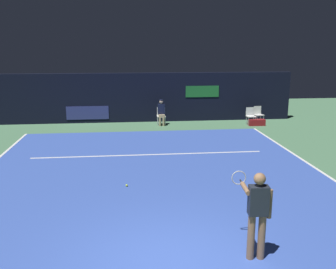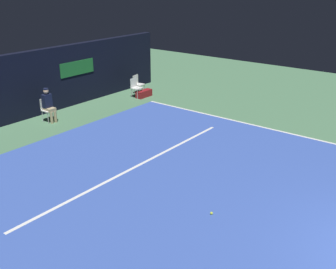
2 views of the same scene
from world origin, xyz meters
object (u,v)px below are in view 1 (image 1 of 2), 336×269
(courtside_chair_near, at_px, (258,114))
(line_judge_on_chair, at_px, (161,112))
(tennis_ball, at_px, (127,185))
(tennis_player, at_px, (257,210))
(equipment_bag, at_px, (257,122))
(courtside_chair_far, at_px, (251,115))

(courtside_chair_near, bearing_deg, line_judge_on_chair, -179.70)
(line_judge_on_chair, bearing_deg, tennis_ball, -101.76)
(tennis_player, distance_m, equipment_bag, 12.65)
(courtside_chair_far, xyz_separation_m, tennis_ball, (-6.38, -8.19, -0.46))
(equipment_bag, bearing_deg, tennis_player, -109.60)
(tennis_player, bearing_deg, equipment_bag, 70.66)
(line_judge_on_chair, height_order, courtside_chair_far, line_judge_on_chair)
(line_judge_on_chair, height_order, tennis_ball, line_judge_on_chair)
(courtside_chair_far, bearing_deg, equipment_bag, -49.90)
(courtside_chair_near, height_order, equipment_bag, courtside_chair_near)
(tennis_ball, distance_m, equipment_bag, 10.32)
(line_judge_on_chair, distance_m, tennis_ball, 8.74)
(courtside_chair_near, distance_m, courtside_chair_far, 0.65)
(courtside_chair_far, height_order, equipment_bag, courtside_chair_far)
(courtside_chair_near, height_order, tennis_ball, courtside_chair_near)
(courtside_chair_near, relative_size, tennis_ball, 12.94)
(equipment_bag, bearing_deg, tennis_ball, -130.20)
(equipment_bag, bearing_deg, courtside_chair_far, 129.85)
(courtside_chair_far, distance_m, tennis_ball, 10.40)
(line_judge_on_chair, bearing_deg, courtside_chair_near, 0.30)
(tennis_player, height_order, equipment_bag, tennis_player)
(line_judge_on_chair, relative_size, courtside_chair_near, 1.50)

